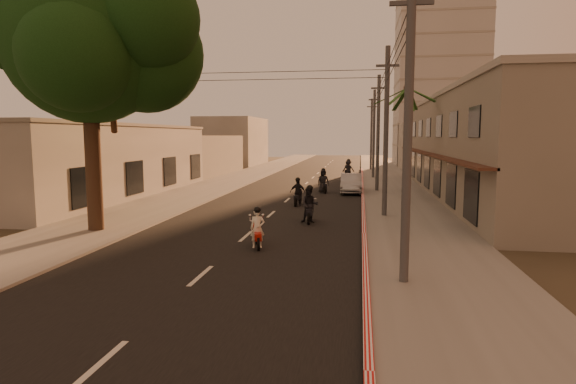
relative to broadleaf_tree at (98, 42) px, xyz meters
name	(u,v)px	position (x,y,z in m)	size (l,w,h in m)	color
ground	(234,247)	(6.61, -2.14, -8.48)	(160.00, 160.00, 0.00)	#383023
road	(298,190)	(6.61, 17.86, -8.47)	(10.00, 140.00, 0.02)	black
sidewalk_right	(394,191)	(14.11, 17.86, -8.42)	(5.00, 140.00, 0.12)	slate
sidewalk_left	(209,188)	(-0.89, 17.86, -8.42)	(5.00, 140.00, 0.12)	slate
curb_stripe	(363,198)	(11.71, 12.86, -8.38)	(0.20, 60.00, 0.20)	red
shophouse_row	(489,146)	(20.57, 15.86, -4.83)	(8.80, 34.20, 7.30)	gray
left_building	(95,161)	(-7.37, 11.86, -5.88)	(8.20, 24.20, 5.20)	#A8A298
distant_tower	(439,69)	(22.61, 53.86, 5.52)	(12.10, 12.10, 28.00)	#B7B5B2
broadleaf_tree	(98,42)	(0.00, 0.00, 0.00)	(9.60, 8.70, 12.10)	black
palm_tree	(408,95)	(14.61, 13.86, -1.33)	(5.00, 5.00, 8.20)	black
utility_poles	(379,107)	(12.81, 17.86, -1.94)	(1.20, 48.26, 9.00)	#38383A
filler_right	(433,147)	(20.61, 42.86, -5.48)	(8.00, 14.00, 6.00)	#A8A298
filler_left_near	(191,155)	(-7.39, 31.86, -6.28)	(8.00, 14.00, 4.40)	#A8A298
filler_left_far	(233,142)	(-7.39, 49.86, -4.98)	(8.00, 14.00, 7.00)	#A8A298
scooter_red	(257,229)	(7.56, -2.13, -7.74)	(0.84, 1.64, 1.65)	black
scooter_mid_a	(310,206)	(9.01, 3.64, -7.61)	(0.93, 1.96, 1.93)	black
scooter_mid_b	(298,193)	(7.64, 9.50, -7.67)	(1.06, 1.83, 1.80)	black
scooter_far_a	(323,182)	(8.70, 16.48, -7.60)	(1.22, 1.89, 1.92)	black
scooter_far_b	(348,169)	(10.28, 30.13, -7.57)	(1.31, 2.02, 1.99)	black
parked_car	(351,183)	(10.82, 16.75, -7.73)	(1.68, 4.53, 1.48)	#A6A8AF
scooter_far_c	(348,169)	(10.13, 32.76, -7.68)	(1.13, 1.73, 1.76)	black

